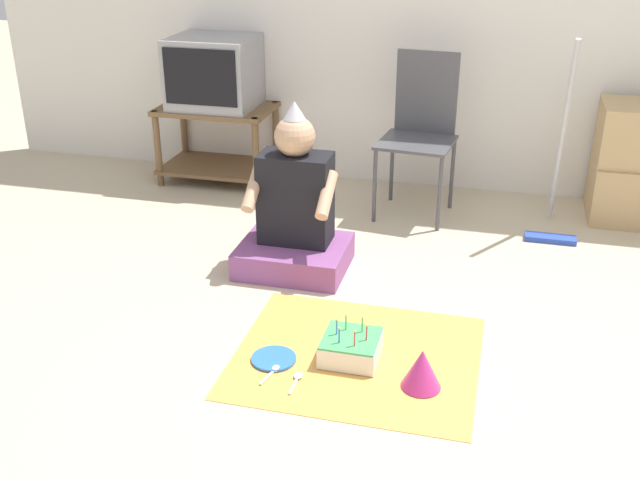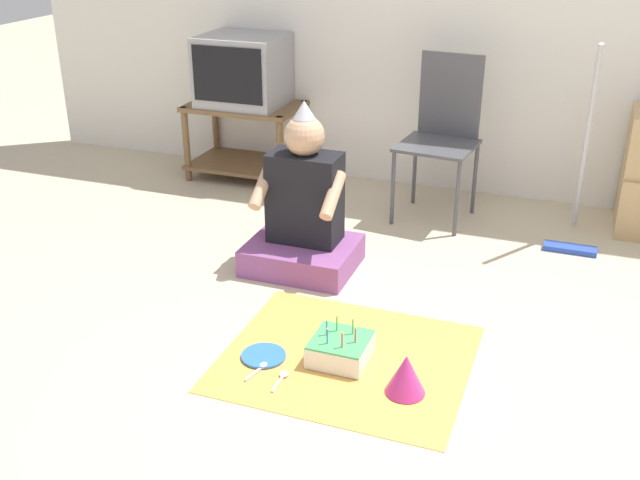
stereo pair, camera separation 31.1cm
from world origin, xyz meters
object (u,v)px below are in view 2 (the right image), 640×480
at_px(dust_mop, 579,192).
at_px(person_seated, 304,215).
at_px(birthday_cake, 340,349).
at_px(folding_chair, 443,127).
at_px(tv, 243,70).
at_px(paper_plate, 264,356).
at_px(party_hat_blue, 406,374).

relative_size(dust_mop, person_seated, 1.28).
bearing_deg(birthday_cake, folding_chair, 88.68).
distance_m(tv, dust_mop, 2.25).
height_order(dust_mop, paper_plate, dust_mop).
bearing_deg(tv, party_hat_blue, -51.40).
distance_m(party_hat_blue, paper_plate, 0.62).
relative_size(dust_mop, birthday_cake, 4.75).
height_order(dust_mop, party_hat_blue, dust_mop).
distance_m(tv, paper_plate, 2.39).
bearing_deg(party_hat_blue, person_seated, 130.57).
height_order(tv, party_hat_blue, tv).
relative_size(tv, paper_plate, 2.85).
bearing_deg(person_seated, paper_plate, -79.76).
distance_m(person_seated, birthday_cake, 0.94).
distance_m(dust_mop, party_hat_blue, 1.75).
relative_size(tv, dust_mop, 0.48).
xyz_separation_m(person_seated, paper_plate, (0.16, -0.87, -0.28)).
bearing_deg(paper_plate, folding_chair, 79.19).
bearing_deg(paper_plate, party_hat_blue, -3.21).
distance_m(folding_chair, birthday_cake, 1.80).
xyz_separation_m(tv, party_hat_blue, (1.65, -2.07, -0.65)).
xyz_separation_m(tv, folding_chair, (1.38, -0.21, -0.19)).
height_order(dust_mop, person_seated, dust_mop).
xyz_separation_m(tv, person_seated, (0.87, -1.16, -0.45)).
xyz_separation_m(folding_chair, person_seated, (-0.51, -0.95, -0.26)).
xyz_separation_m(person_seated, birthday_cake, (0.47, -0.78, -0.23)).
bearing_deg(folding_chair, birthday_cake, -91.32).
distance_m(birthday_cake, paper_plate, 0.33).
relative_size(folding_chair, dust_mop, 0.85).
bearing_deg(party_hat_blue, tv, 128.60).
bearing_deg(birthday_cake, paper_plate, -163.04).
height_order(party_hat_blue, paper_plate, party_hat_blue).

